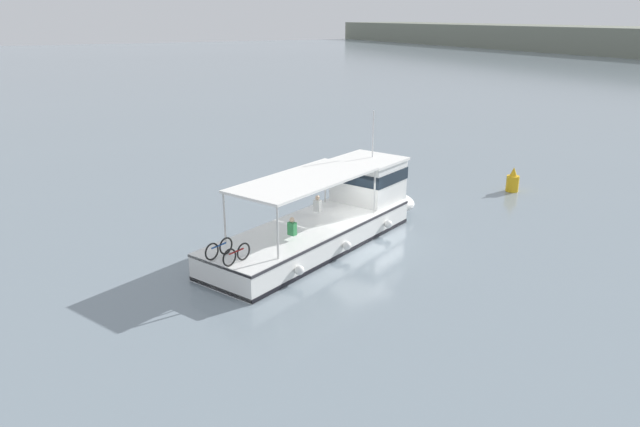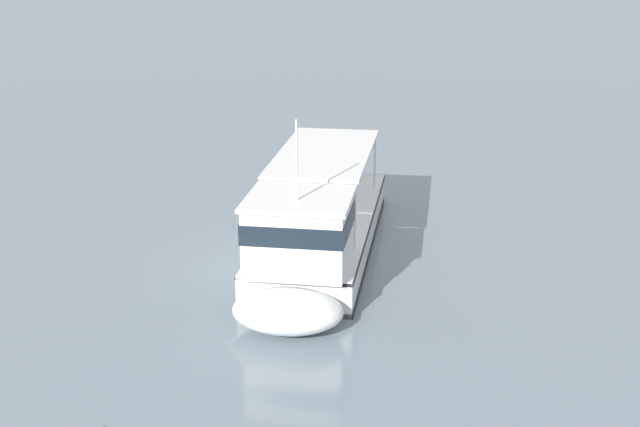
% 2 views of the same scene
% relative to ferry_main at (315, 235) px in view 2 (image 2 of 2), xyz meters
% --- Properties ---
extents(ground_plane, '(400.00, 400.00, 0.00)m').
position_rel_ferry_main_xyz_m(ground_plane, '(0.76, 0.95, -1.01)').
color(ground_plane, gray).
extents(ferry_main, '(8.26, 12.80, 5.32)m').
position_rel_ferry_main_xyz_m(ferry_main, '(0.00, 0.00, 0.00)').
color(ferry_main, white).
rests_on(ferry_main, ground).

